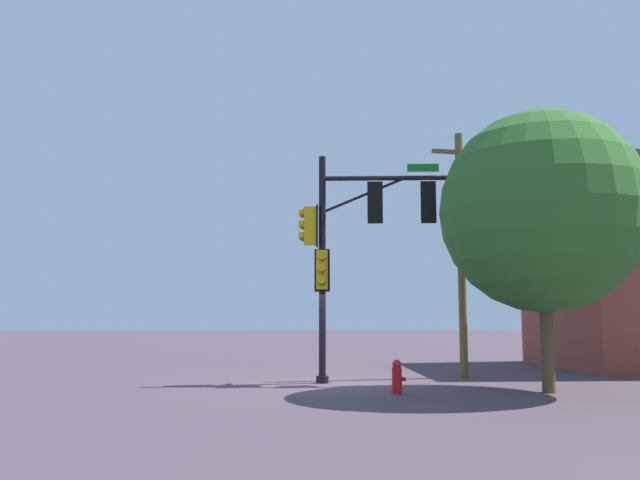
% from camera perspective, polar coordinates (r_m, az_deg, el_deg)
% --- Properties ---
extents(ground_plane, '(120.00, 120.00, 0.00)m').
position_cam_1_polar(ground_plane, '(18.91, 0.21, -12.36)').
color(ground_plane, '#493B45').
extents(signal_pole_assembly, '(6.02, 1.16, 6.53)m').
position_cam_1_polar(signal_pole_assembly, '(18.94, 4.62, 1.00)').
color(signal_pole_assembly, black).
rests_on(signal_pole_assembly, ground_plane).
extents(utility_pole, '(1.80, 0.41, 7.66)m').
position_cam_1_polar(utility_pole, '(20.95, 12.21, -0.67)').
color(utility_pole, brown).
rests_on(utility_pole, ground_plane).
extents(fire_hydrant, '(0.33, 0.24, 0.83)m').
position_cam_1_polar(fire_hydrant, '(16.45, 6.73, -11.76)').
color(fire_hydrant, red).
rests_on(fire_hydrant, ground_plane).
extents(tree_near, '(5.19, 5.19, 7.16)m').
position_cam_1_polar(tree_near, '(17.68, 18.78, 2.39)').
color(tree_near, '#504124').
rests_on(tree_near, ground_plane).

